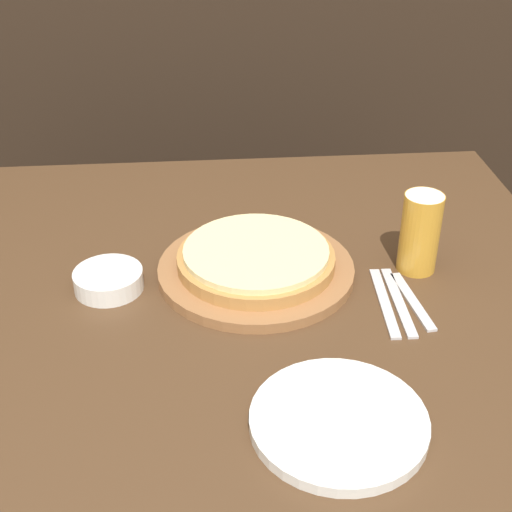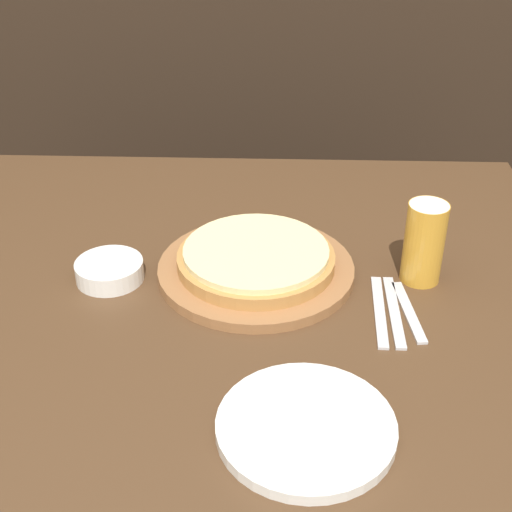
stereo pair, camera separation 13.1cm
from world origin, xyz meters
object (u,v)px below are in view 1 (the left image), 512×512
side_bowl (109,280)px  pizza_on_board (256,263)px  dinner_knife (398,302)px  spoon (412,301)px  beer_glass (420,230)px  fork (384,302)px  dinner_plate (339,421)px

side_bowl → pizza_on_board: bearing=5.3°
pizza_on_board → dinner_knife: size_ratio=1.77×
side_bowl → spoon: side_bowl is taller
pizza_on_board → beer_glass: 0.31m
fork → spoon: bearing=0.0°
dinner_plate → spoon: 0.34m
pizza_on_board → dinner_plate: (0.08, -0.40, -0.02)m
pizza_on_board → dinner_knife: pizza_on_board is taller
spoon → fork: bearing=180.0°
beer_glass → dinner_knife: (-0.06, -0.11, -0.08)m
dinner_plate → spoon: (0.18, 0.28, -0.01)m
fork → dinner_knife: size_ratio=1.00×
side_bowl → fork: size_ratio=0.60×
pizza_on_board → dinner_plate: size_ratio=1.45×
beer_glass → dinner_knife: size_ratio=0.75×
pizza_on_board → side_bowl: 0.27m
beer_glass → side_bowl: size_ratio=1.23×
dinner_plate → dinner_knife: (0.16, 0.28, -0.01)m
fork → dinner_knife: (0.03, 0.00, 0.00)m
pizza_on_board → dinner_plate: pizza_on_board is taller
dinner_knife → spoon: same height
pizza_on_board → dinner_plate: bearing=-78.1°
beer_glass → dinner_knife: beer_glass is taller
dinner_knife → dinner_plate: bearing=-119.1°
dinner_plate → spoon: bearing=57.2°
side_bowl → fork: side_bowl is taller
side_bowl → spoon: size_ratio=0.71×
pizza_on_board → spoon: (0.27, -0.11, -0.02)m
side_bowl → dinner_plate: bearing=-46.6°
dinner_plate → side_bowl: 0.51m
pizza_on_board → spoon: bearing=-22.7°
pizza_on_board → fork: pizza_on_board is taller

